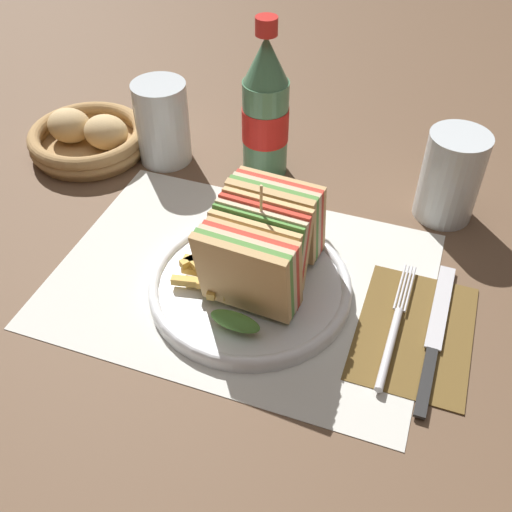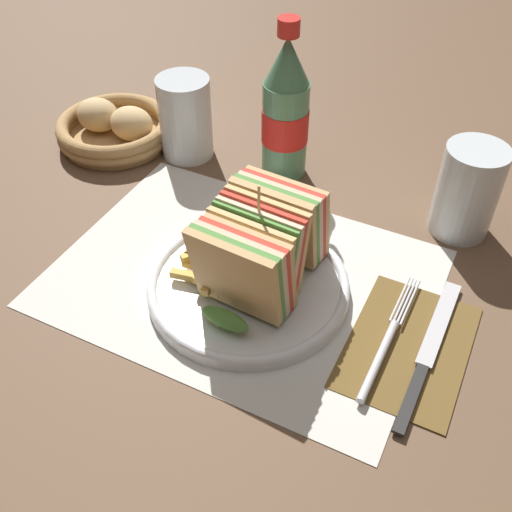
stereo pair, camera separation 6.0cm
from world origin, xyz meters
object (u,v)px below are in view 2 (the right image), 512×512
object	(u,v)px
fork	(384,347)
bread_basket	(115,128)
plate_main	(248,285)
coke_bottle_near	(286,112)
club_sandwich	(259,248)
knife	(428,352)
glass_far	(186,122)
glass_near	(466,196)

from	to	relation	value
fork	bread_basket	world-z (taller)	bread_basket
plate_main	coke_bottle_near	world-z (taller)	coke_bottle_near
club_sandwich	knife	world-z (taller)	club_sandwich
coke_bottle_near	glass_far	xyz separation A→B (m)	(-0.15, -0.02, -0.04)
glass_far	bread_basket	size ratio (longest dim) A/B	0.68
club_sandwich	glass_near	size ratio (longest dim) A/B	1.48
fork	glass_near	size ratio (longest dim) A/B	1.54
fork	glass_far	xyz separation A→B (m)	(-0.38, 0.23, 0.04)
fork	knife	size ratio (longest dim) A/B	0.86
glass_near	glass_far	distance (m)	0.41
plate_main	knife	bearing A→B (deg)	0.00
glass_near	club_sandwich	bearing A→B (deg)	-129.75
knife	bread_basket	xyz separation A→B (m)	(-0.55, 0.20, 0.02)
coke_bottle_near	plate_main	bearing A→B (deg)	-74.94
club_sandwich	bread_basket	distance (m)	0.40
plate_main	glass_near	size ratio (longest dim) A/B	1.94
coke_bottle_near	bread_basket	distance (m)	0.28
fork	coke_bottle_near	bearing A→B (deg)	133.10
fork	glass_near	bearing A→B (deg)	84.99
club_sandwich	fork	size ratio (longest dim) A/B	0.96
fork	plate_main	bearing A→B (deg)	175.47
glass_near	glass_far	world-z (taller)	same
plate_main	glass_far	world-z (taller)	glass_far
plate_main	club_sandwich	bearing A→B (deg)	25.22
glass_near	knife	bearing A→B (deg)	-85.05
fork	glass_far	distance (m)	0.45
coke_bottle_near	fork	bearing A→B (deg)	-47.58
glass_near	plate_main	bearing A→B (deg)	-130.79
coke_bottle_near	glass_far	distance (m)	0.16
club_sandwich	glass_far	size ratio (longest dim) A/B	1.48
glass_near	glass_far	bearing A→B (deg)	-179.36
coke_bottle_near	glass_near	bearing A→B (deg)	-3.74
fork	bread_basket	xyz separation A→B (m)	(-0.50, 0.21, 0.02)
coke_bottle_near	bread_basket	size ratio (longest dim) A/B	1.27
club_sandwich	glass_far	xyz separation A→B (m)	(-0.23, 0.21, -0.02)
bread_basket	coke_bottle_near	bearing A→B (deg)	8.91
glass_far	bread_basket	world-z (taller)	glass_far
plate_main	glass_far	size ratio (longest dim) A/B	1.94
plate_main	club_sandwich	distance (m)	0.06
glass_far	bread_basket	distance (m)	0.12
plate_main	club_sandwich	xyz separation A→B (m)	(0.01, 0.01, 0.06)
plate_main	knife	size ratio (longest dim) A/B	1.07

